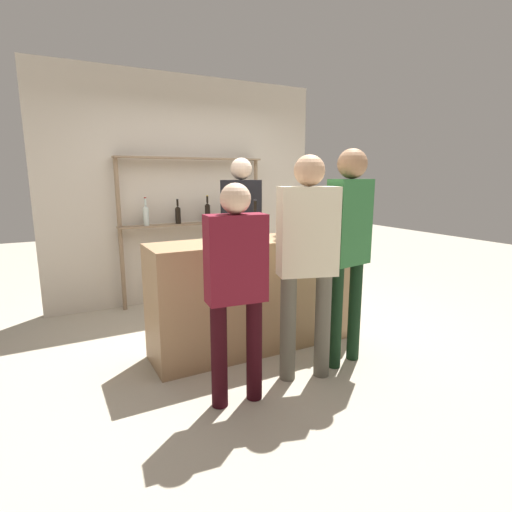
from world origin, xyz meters
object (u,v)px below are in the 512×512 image
at_px(counter_bottle_2, 255,223).
at_px(customer_right, 349,238).
at_px(counter_bottle_0, 283,223).
at_px(server_behind_counter, 242,224).
at_px(ice_bucket, 290,224).
at_px(counter_bottle_1, 333,222).
at_px(customer_center, 307,251).
at_px(customer_left, 236,279).

xyz_separation_m(counter_bottle_2, customer_right, (0.43, -0.81, -0.06)).
bearing_deg(counter_bottle_0, server_behind_counter, 88.48).
relative_size(ice_bucket, customer_right, 0.13).
xyz_separation_m(counter_bottle_0, counter_bottle_2, (-0.15, 0.24, -0.02)).
height_order(counter_bottle_0, counter_bottle_1, counter_bottle_0).
relative_size(ice_bucket, customer_center, 0.14).
xyz_separation_m(counter_bottle_0, ice_bucket, (0.18, 0.16, -0.03)).
bearing_deg(counter_bottle_1, ice_bucket, 146.22).
relative_size(counter_bottle_0, ice_bucket, 1.54).
height_order(customer_right, customer_center, customer_right).
height_order(counter_bottle_2, customer_left, customer_left).
bearing_deg(customer_center, counter_bottle_1, -34.30).
xyz_separation_m(counter_bottle_0, counter_bottle_1, (0.52, -0.07, -0.01)).
relative_size(counter_bottle_1, customer_center, 0.19).
distance_m(counter_bottle_0, customer_left, 1.09).
bearing_deg(counter_bottle_1, customer_left, -154.82).
distance_m(counter_bottle_1, ice_bucket, 0.41).
distance_m(customer_center, server_behind_counter, 1.52).
height_order(counter_bottle_0, ice_bucket, counter_bottle_0).
bearing_deg(counter_bottle_0, customer_center, -104.76).
xyz_separation_m(counter_bottle_2, server_behind_counter, (0.18, 0.65, -0.09)).
bearing_deg(counter_bottle_1, counter_bottle_2, 155.26).
height_order(customer_right, server_behind_counter, customer_right).
bearing_deg(counter_bottle_0, counter_bottle_2, 123.23).
bearing_deg(customer_right, counter_bottle_1, -35.68).
xyz_separation_m(customer_left, server_behind_counter, (0.82, 1.58, 0.15)).
xyz_separation_m(ice_bucket, server_behind_counter, (-0.15, 0.74, -0.08)).
bearing_deg(customer_right, customer_left, 86.41).
bearing_deg(server_behind_counter, ice_bucket, 2.93).
distance_m(counter_bottle_2, ice_bucket, 0.34).
height_order(counter_bottle_1, customer_left, customer_left).
height_order(customer_center, server_behind_counter, server_behind_counter).
xyz_separation_m(customer_right, customer_center, (-0.44, -0.05, -0.07)).
distance_m(counter_bottle_1, customer_left, 1.47).
xyz_separation_m(counter_bottle_2, customer_center, (-0.01, -0.86, -0.13)).
bearing_deg(counter_bottle_2, server_behind_counter, 74.74).
distance_m(customer_right, server_behind_counter, 1.49).
relative_size(counter_bottle_0, server_behind_counter, 0.21).
relative_size(customer_left, customer_center, 0.89).
relative_size(ice_bucket, server_behind_counter, 0.13).
bearing_deg(customer_left, ice_bucket, -42.68).
xyz_separation_m(counter_bottle_0, server_behind_counter, (0.02, 0.89, -0.11)).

